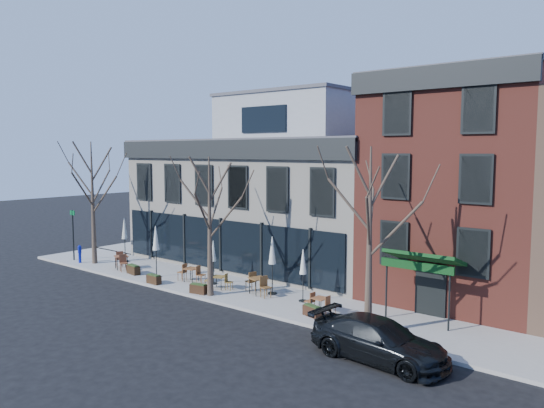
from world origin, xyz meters
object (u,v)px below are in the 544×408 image
Objects in this scene: parked_sedan at (379,340)px; umbrella_0 at (125,231)px; call_box at (80,253)px; cafe_set_0 at (121,261)px.

umbrella_0 is at bearing 82.50° from parked_sedan.
parked_sedan is 22.92m from call_box.
call_box reaches higher than cafe_set_0.
call_box is 0.41× the size of umbrella_0.
cafe_set_0 is (3.69, 0.62, -0.11)m from call_box.
umbrella_0 is at bearing 45.55° from call_box.
parked_sedan is at bearing -5.13° from call_box.
cafe_set_0 is 2.69m from umbrella_0.
call_box is 3.24m from umbrella_0.
parked_sedan is 21.25m from umbrella_0.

